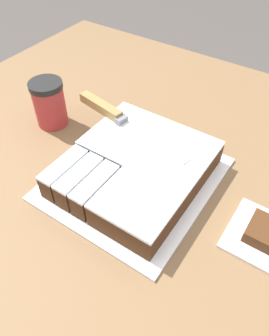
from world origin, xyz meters
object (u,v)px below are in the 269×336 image
object	(u,v)px
cake	(136,168)
cake_board	(134,178)
knife	(111,113)
coffee_cup	(50,103)
brownie	(267,233)

from	to	relation	value
cake	cake_board	bearing A→B (deg)	-131.25
knife	coffee_cup	xyz separation A→B (m)	(-0.16, -0.04, -0.01)
cake_board	knife	world-z (taller)	knife
cake	knife	size ratio (longest dim) A/B	0.94
coffee_cup	brownie	size ratio (longest dim) A/B	1.72
cake_board	cake	distance (m)	0.03
cake	coffee_cup	world-z (taller)	coffee_cup
cake_board	coffee_cup	world-z (taller)	coffee_cup
cake	coffee_cup	size ratio (longest dim) A/B	2.56
coffee_cup	brownie	distance (m)	0.56
cake	coffee_cup	xyz separation A→B (m)	(-0.29, 0.05, 0.02)
cake_board	cake	bearing A→B (deg)	48.75
cake_board	cake	world-z (taller)	cake
cake_board	coffee_cup	size ratio (longest dim) A/B	2.98
knife	coffee_cup	size ratio (longest dim) A/B	2.72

